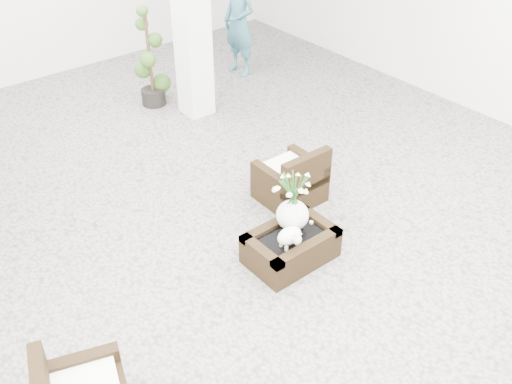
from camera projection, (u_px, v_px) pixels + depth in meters
ground at (250, 234)px, 6.59m from camera, size 11.00×11.00×0.00m
coffee_table at (291, 247)px, 6.16m from camera, size 0.90×0.60×0.31m
sheep_figurine at (289, 237)px, 5.88m from camera, size 0.28×0.23×0.21m
planter_narcissus at (293, 196)px, 5.95m from camera, size 0.44×0.44×0.80m
tealight at (311, 222)px, 6.23m from camera, size 0.04×0.04×0.03m
armchair at (290, 173)px, 6.93m from camera, size 0.69×0.66×0.73m
topiary at (149, 57)px, 8.76m from camera, size 0.41×0.41×1.53m
shopper at (239, 23)px, 9.68m from camera, size 0.48×0.67×1.74m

